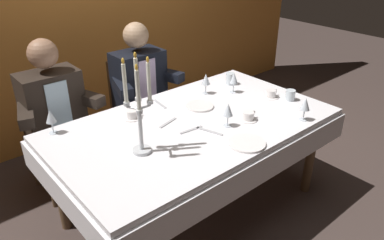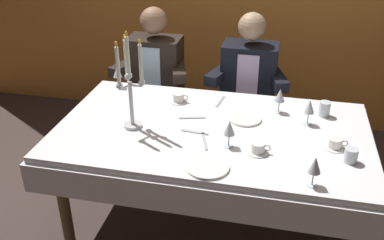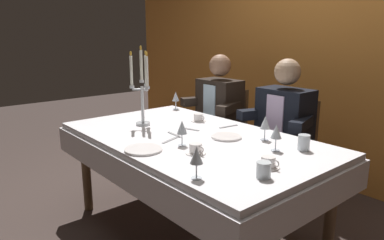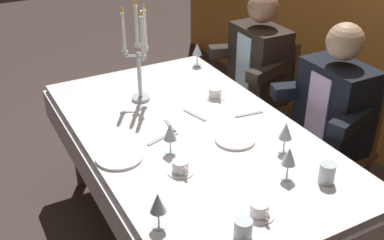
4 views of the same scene
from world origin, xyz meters
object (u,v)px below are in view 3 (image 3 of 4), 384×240
(wine_glass_0, at_px, (276,132))
(water_tumbler_1, at_px, (264,170))
(wine_glass_2, at_px, (176,97))
(candelabra, at_px, (142,90))
(coffee_cup_2, at_px, (196,149))
(dinner_plate_0, at_px, (143,149))
(wine_glass_4, at_px, (196,156))
(dinner_plate_1, at_px, (226,137))
(coffee_cup_0, at_px, (268,163))
(wine_glass_1, at_px, (182,128))
(wine_glass_3, at_px, (265,123))
(seated_diner_1, at_px, (285,121))
(seated_diner_0, at_px, (220,106))
(coffee_cup_1, at_px, (199,118))
(dining_table, at_px, (192,152))
(water_tumbler_0, at_px, (304,143))

(wine_glass_0, relative_size, water_tumbler_1, 2.03)
(wine_glass_0, xyz_separation_m, wine_glass_2, (-1.36, 0.28, -0.00))
(candelabra, height_order, coffee_cup_2, candelabra)
(wine_glass_2, bearing_deg, candelabra, -61.14)
(dinner_plate_0, xyz_separation_m, wine_glass_4, (0.53, -0.03, 0.11))
(dinner_plate_1, xyz_separation_m, wine_glass_4, (0.40, -0.62, 0.11))
(wine_glass_4, bearing_deg, coffee_cup_0, 70.89)
(wine_glass_4, bearing_deg, candelabra, 160.67)
(wine_glass_1, bearing_deg, water_tumbler_1, -1.29)
(coffee_cup_0, bearing_deg, wine_glass_3, 130.95)
(dinner_plate_1, distance_m, seated_diner_1, 0.74)
(seated_diner_0, bearing_deg, coffee_cup_1, -59.42)
(seated_diner_0, bearing_deg, dinner_plate_1, -42.13)
(wine_glass_4, bearing_deg, seated_diner_1, 108.49)
(dining_table, bearing_deg, wine_glass_4, -38.42)
(water_tumbler_0, bearing_deg, wine_glass_0, -127.19)
(candelabra, bearing_deg, coffee_cup_2, -9.49)
(dinner_plate_0, xyz_separation_m, seated_diner_1, (0.08, 1.32, -0.01))
(wine_glass_1, height_order, coffee_cup_1, wine_glass_1)
(candelabra, bearing_deg, coffee_cup_1, 64.88)
(dining_table, distance_m, seated_diner_1, 0.90)
(dinner_plate_0, distance_m, coffee_cup_1, 0.82)
(coffee_cup_0, bearing_deg, coffee_cup_1, 158.75)
(dining_table, relative_size, water_tumbler_1, 24.03)
(coffee_cup_1, bearing_deg, candelabra, -115.12)
(candelabra, distance_m, dinner_plate_0, 0.69)
(wine_glass_2, distance_m, wine_glass_4, 1.66)
(candelabra, bearing_deg, wine_glass_3, 24.64)
(wine_glass_0, height_order, wine_glass_3, same)
(dining_table, height_order, wine_glass_0, wine_glass_0)
(coffee_cup_2, bearing_deg, seated_diner_0, 129.91)
(water_tumbler_0, relative_size, coffee_cup_2, 0.73)
(dining_table, bearing_deg, coffee_cup_0, -6.11)
(wine_glass_4, xyz_separation_m, water_tumbler_0, (0.09, 0.78, -0.07))
(wine_glass_3, xyz_separation_m, seated_diner_0, (-1.01, 0.58, -0.12))
(coffee_cup_2, relative_size, seated_diner_0, 0.11)
(wine_glass_1, bearing_deg, wine_glass_0, 40.06)
(wine_glass_1, bearing_deg, dinner_plate_1, 80.73)
(candelabra, relative_size, coffee_cup_0, 4.58)
(dinner_plate_0, height_order, wine_glass_4, wine_glass_4)
(wine_glass_4, xyz_separation_m, seated_diner_0, (-1.21, 1.35, -0.12))
(wine_glass_2, relative_size, wine_glass_3, 1.00)
(wine_glass_3, bearing_deg, coffee_cup_0, -49.05)
(wine_glass_0, height_order, coffee_cup_1, wine_glass_0)
(dinner_plate_1, distance_m, water_tumbler_1, 0.70)
(dinner_plate_1, bearing_deg, wine_glass_3, 37.57)
(seated_diner_1, bearing_deg, wine_glass_2, -155.46)
(dinner_plate_1, distance_m, coffee_cup_0, 0.58)
(coffee_cup_1, bearing_deg, seated_diner_1, 53.40)
(dining_table, relative_size, wine_glass_4, 11.83)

